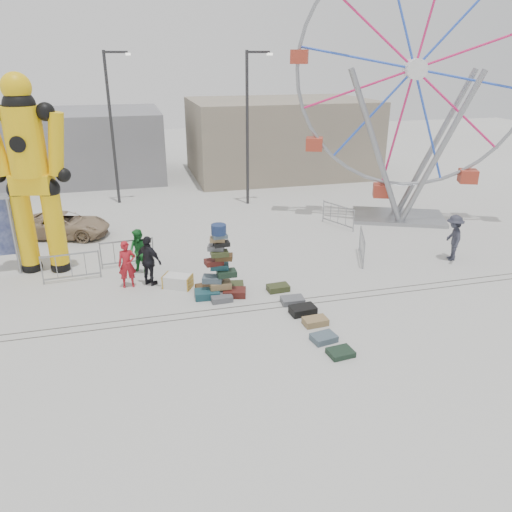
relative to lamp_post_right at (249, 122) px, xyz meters
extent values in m
plane|color=#9E9E99|center=(-3.09, -13.00, -4.48)|extent=(90.00, 90.00, 0.00)
cube|color=#47443F|center=(-3.09, -12.40, -4.48)|extent=(40.00, 0.04, 0.01)
cube|color=#47443F|center=(-3.09, -12.00, -4.48)|extent=(40.00, 0.04, 0.01)
cube|color=gray|center=(3.91, 7.00, -1.98)|extent=(12.00, 8.00, 5.00)
cube|color=gray|center=(-9.09, 9.00, -2.28)|extent=(10.00, 8.00, 4.40)
cylinder|color=#2D2D30|center=(-0.09, 0.00, -0.48)|extent=(0.16, 0.16, 8.00)
cube|color=#2D2D30|center=(0.51, 0.00, 3.42)|extent=(1.20, 0.15, 0.12)
cube|color=silver|center=(1.11, 0.00, 3.32)|extent=(0.25, 0.25, 0.12)
cylinder|color=#2D2D30|center=(-7.09, 2.00, -0.48)|extent=(0.16, 0.16, 8.00)
cube|color=#2D2D30|center=(-6.49, 2.00, 3.42)|extent=(1.20, 0.15, 0.12)
cube|color=silver|center=(-5.89, 2.00, 3.32)|extent=(0.25, 0.25, 0.12)
cube|color=#1A4650|center=(-4.22, -11.08, -4.35)|extent=(0.87, 0.63, 0.27)
cube|color=#501A15|center=(-3.28, -11.19, -4.36)|extent=(0.90, 0.72, 0.25)
cube|color=#4A3118|center=(-4.16, -10.56, -4.37)|extent=(0.78, 0.57, 0.23)
cube|color=#384020|center=(-3.22, -10.67, -4.36)|extent=(0.84, 0.65, 0.25)
cube|color=slate|center=(-3.79, -11.45, -4.38)|extent=(0.73, 0.51, 0.21)
cube|color=black|center=(-3.67, -10.41, -4.37)|extent=(0.78, 0.61, 0.23)
cube|color=#92764A|center=(-3.73, -10.98, -4.09)|extent=(0.75, 0.52, 0.23)
cube|color=#4A5D6A|center=(-3.99, -10.92, -3.88)|extent=(0.78, 0.64, 0.21)
cube|color=#1A3021|center=(-3.51, -11.03, -3.67)|extent=(0.65, 0.44, 0.21)
cube|color=#1A4650|center=(-3.71, -10.82, -3.47)|extent=(0.69, 0.52, 0.19)
cube|color=#501A15|center=(-3.91, -10.85, -3.28)|extent=(0.66, 0.49, 0.19)
cube|color=#4A3118|center=(-3.57, -10.94, -3.09)|extent=(0.66, 0.54, 0.19)
cube|color=#384020|center=(-3.74, -11.03, -2.91)|extent=(0.59, 0.40, 0.17)
cube|color=slate|center=(-3.83, -10.88, -2.75)|extent=(0.64, 0.53, 0.17)
cube|color=black|center=(-3.65, -10.99, -2.59)|extent=(0.53, 0.37, 0.15)
cube|color=#92764A|center=(-3.78, -10.92, -2.44)|extent=(0.56, 0.43, 0.15)
cube|color=#4A5D6A|center=(-3.70, -11.01, -2.31)|extent=(0.50, 0.34, 0.13)
cylinder|color=navy|center=(-3.73, -10.98, -2.08)|extent=(0.50, 0.50, 0.33)
sphere|color=black|center=(-10.40, -7.02, -4.33)|extent=(0.77, 0.77, 0.77)
cylinder|color=yellow|center=(-10.40, -7.02, -2.87)|extent=(0.71, 0.71, 3.22)
sphere|color=black|center=(-10.40, -7.02, -1.26)|extent=(0.81, 0.81, 0.81)
sphere|color=black|center=(-9.32, -7.27, -4.33)|extent=(0.77, 0.77, 0.77)
cylinder|color=yellow|center=(-9.32, -7.27, -2.87)|extent=(0.71, 0.71, 3.22)
sphere|color=black|center=(-9.32, -7.27, -1.26)|extent=(0.81, 0.81, 0.81)
cube|color=yellow|center=(-9.86, -7.15, -1.06)|extent=(1.55, 1.10, 0.71)
cylinder|color=yellow|center=(-9.86, -7.15, 0.45)|extent=(1.31, 1.31, 2.42)
sphere|color=black|center=(-9.86, -7.15, 1.66)|extent=(1.11, 1.11, 1.11)
sphere|color=yellow|center=(-9.86, -7.15, 2.27)|extent=(1.01, 1.01, 1.01)
sphere|color=black|center=(-9.03, -7.33, 1.46)|extent=(0.64, 0.64, 0.64)
cylinder|color=yellow|center=(-8.83, -7.38, 0.35)|extent=(0.92, 0.69, 2.27)
sphere|color=black|center=(-8.73, -7.40, -0.75)|extent=(0.52, 0.52, 0.52)
cube|color=gray|center=(6.69, -4.65, -4.39)|extent=(5.18, 4.25, 0.18)
cylinder|color=gray|center=(5.05, -4.82, -0.90)|extent=(2.97, 1.49, 7.27)
cylinder|color=gray|center=(7.68, -5.96, -0.90)|extent=(2.97, 1.49, 7.27)
cylinder|color=gray|center=(5.69, -3.34, -0.90)|extent=(2.97, 1.49, 7.27)
cylinder|color=gray|center=(8.32, -4.48, -0.90)|extent=(2.97, 1.49, 7.27)
cylinder|color=white|center=(6.69, -4.65, 2.69)|extent=(1.61, 2.17, 0.90)
torus|color=gray|center=(6.69, -4.65, 2.69)|extent=(10.11, 4.51, 10.94)
cube|color=#A73623|center=(6.69, -4.65, -3.14)|extent=(1.06, 1.06, 0.63)
cylinder|color=gray|center=(-10.81, -6.95, -2.99)|extent=(0.10, 0.10, 2.98)
cube|color=silver|center=(-5.10, -10.00, -4.25)|extent=(1.14, 0.97, 0.46)
cube|color=#384020|center=(-1.69, -11.16, -4.37)|extent=(0.78, 0.53, 0.22)
cube|color=slate|center=(-1.50, -12.20, -4.38)|extent=(0.78, 0.57, 0.20)
cube|color=black|center=(-1.41, -12.99, -4.35)|extent=(0.87, 0.61, 0.26)
cube|color=#92764A|center=(-1.27, -13.75, -4.37)|extent=(0.77, 0.53, 0.22)
cube|color=#4A5D6A|center=(-1.38, -14.70, -4.38)|extent=(0.78, 0.64, 0.20)
cube|color=#1A3021|center=(-1.20, -15.52, -4.40)|extent=(0.75, 0.62, 0.16)
imported|color=#A31720|center=(-6.80, -9.49, -3.62)|extent=(0.64, 0.43, 1.72)
imported|color=#1B6D2A|center=(-6.32, -8.45, -3.60)|extent=(1.09, 1.06, 1.77)
imported|color=black|center=(-6.03, -9.51, -3.56)|extent=(1.10, 1.07, 1.85)
imported|color=#282A36|center=(5.97, -10.13, -3.54)|extent=(1.07, 1.38, 1.88)
imported|color=#998063|center=(-9.54, -3.25, -3.92)|extent=(4.42, 2.98, 1.13)
camera|label=1|loc=(-6.45, -26.39, 3.28)|focal=35.00mm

